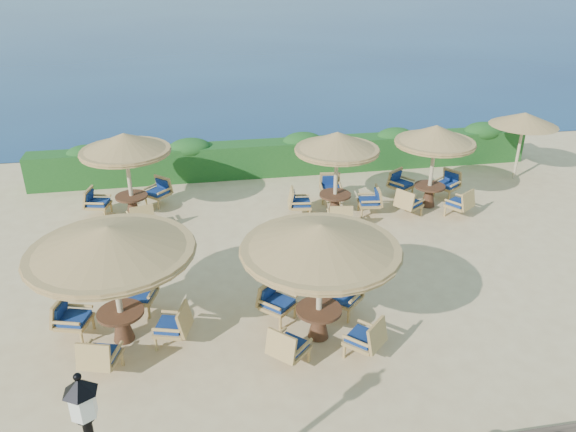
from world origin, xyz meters
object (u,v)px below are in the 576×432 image
Objects in this scene: cafe_set_0 at (112,259)px; cafe_set_3 at (337,162)px; extra_parasol at (524,119)px; cafe_set_4 at (433,155)px; cafe_set_2 at (126,159)px; cafe_set_1 at (320,258)px.

cafe_set_0 is 7.80m from cafe_set_3.
cafe_set_4 is (-3.96, -1.68, -0.45)m from extra_parasol.
cafe_set_2 is 6.16m from cafe_set_3.
cafe_set_4 is (8.97, 5.27, -0.22)m from cafe_set_0.
cafe_set_3 is at bearing 72.36° from cafe_set_1.
cafe_set_1 is at bearing -107.64° from cafe_set_3.
cafe_set_2 is at bearing 122.30° from cafe_set_1.
cafe_set_3 and cafe_set_4 have the same top height.
cafe_set_1 is 1.13× the size of cafe_set_3.
extra_parasol is 7.30m from cafe_set_3.
cafe_set_0 is at bearing 171.19° from cafe_set_1.
cafe_set_1 reaches higher than extra_parasol.
extra_parasol is at bearing 40.46° from cafe_set_1.
cafe_set_3 is (-7.05, -1.82, -0.43)m from extra_parasol.
cafe_set_3 reaches higher than extra_parasol.
cafe_set_3 is 3.10m from cafe_set_4.
cafe_set_2 reaches higher than extra_parasol.
extra_parasol is at bearing 23.05° from cafe_set_4.
cafe_set_1 and cafe_set_2 have the same top height.
cafe_set_0 is 10.41m from cafe_set_4.
cafe_set_0 is at bearing -138.83° from cafe_set_3.
cafe_set_3 is (5.87, 5.14, -0.20)m from cafe_set_0.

